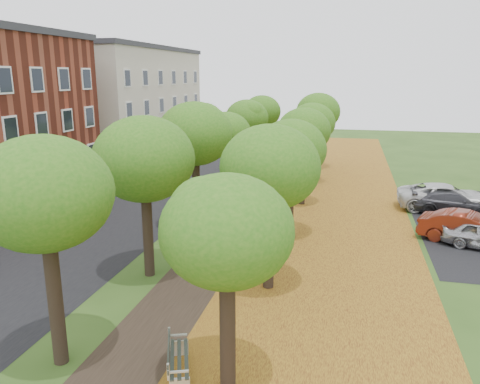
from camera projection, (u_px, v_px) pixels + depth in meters
The scene contains 11 objects.
ground at pixel (134, 373), 12.55m from camera, with size 120.00×120.00×0.00m, color #2D4C19.
street_asphalt at pixel (130, 206), 28.38m from camera, with size 8.00×70.00×0.01m, color black.
footpath at pixel (250, 215), 26.71m from camera, with size 3.20×70.00×0.01m, color black.
leaf_verge at pixel (339, 221), 25.60m from camera, with size 7.50×70.00×0.01m, color #B18520.
tree_row_west at pixel (212, 135), 26.10m from camera, with size 3.52×33.52×6.04m.
tree_row_east at pixel (298, 137), 25.04m from camera, with size 3.52×33.52×6.04m.
building_cream at pixel (120, 101), 46.20m from camera, with size 10.30×20.30×10.40m.
bench at pixel (177, 359), 12.40m from camera, with size 1.15×1.92×0.88m.
car_red at pixel (469, 229), 22.02m from camera, with size 1.55×4.45×1.47m, color maroon.
car_grey at pixel (452, 202), 26.79m from camera, with size 1.86×4.57×1.33m, color #313136.
car_white at pixel (447, 197), 27.46m from camera, with size 2.55×5.54×1.54m, color silver.
Camera 1 is at (5.28, -10.04, 7.78)m, focal length 35.00 mm.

